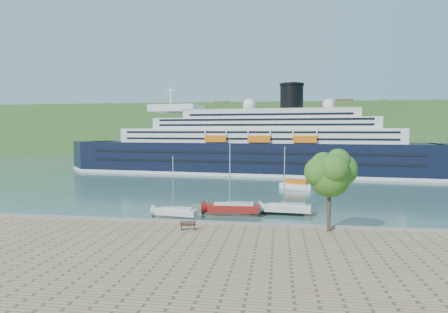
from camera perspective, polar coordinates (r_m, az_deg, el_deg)
ground at (r=43.98m, az=-0.56°, el=-11.43°), size 400.00×400.00×0.00m
far_hillside at (r=187.00m, az=6.38°, el=4.07°), size 400.00×50.00×24.00m
quay_coping at (r=43.50m, az=-0.61°, el=-10.04°), size 220.00×0.50×0.30m
cruise_ship at (r=101.71m, az=3.84°, el=4.17°), size 107.98×25.27×24.03m
park_bench at (r=41.10m, az=-5.51°, el=-10.32°), size 1.83×1.06×1.10m
promenade_tree at (r=41.16m, az=15.77°, el=-4.48°), size 5.72×5.72×9.48m
floating_pontoon at (r=55.27m, az=3.24°, el=-8.03°), size 17.11×3.63×0.38m
sailboat_white_near at (r=50.25m, az=-7.32°, el=-4.88°), size 6.33×2.54×7.95m
sailboat_red at (r=51.20m, az=1.50°, el=-3.50°), size 7.84×2.38×10.05m
sailboat_white_far at (r=52.43m, az=9.71°, el=-3.92°), size 7.12×2.38×9.06m
tender_launch at (r=76.59m, az=11.01°, el=-4.17°), size 7.03×4.84×1.85m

